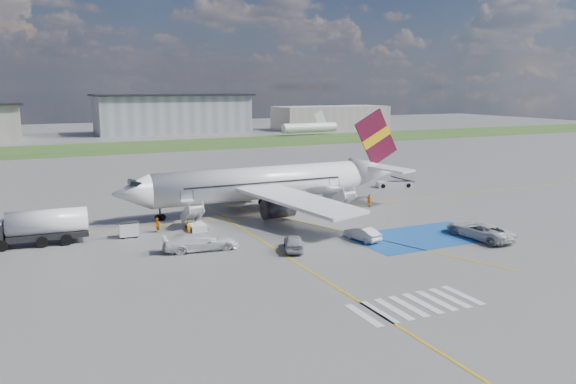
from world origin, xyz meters
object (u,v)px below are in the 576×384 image
object	(u,v)px
airliner	(271,182)
car_silver_b	(362,234)
fuel_tanker	(34,231)
belt_loader	(394,184)
van_white_a	(479,228)
gpu_cart	(129,230)
van_white_b	(201,240)
car_silver_a	(294,243)

from	to	relation	value
airliner	car_silver_b	xyz separation A→B (m)	(2.39, -16.52, -2.72)
fuel_tanker	belt_loader	bearing A→B (deg)	15.87
belt_loader	van_white_a	distance (m)	28.93
gpu_cart	car_silver_b	size ratio (longest dim) A/B	0.47
gpu_cart	van_white_b	bearing A→B (deg)	-51.87
van_white_b	car_silver_a	bearing A→B (deg)	-107.74
car_silver_a	van_white_a	bearing A→B (deg)	-169.17
airliner	belt_loader	xyz separation A→B (m)	(22.96, 6.49, -2.98)
airliner	gpu_cart	bearing A→B (deg)	-162.76
airliner	fuel_tanker	world-z (taller)	airliner
belt_loader	car_silver_b	bearing A→B (deg)	-113.90
airliner	van_white_b	bearing A→B (deg)	-134.42
car_silver_b	van_white_b	bearing A→B (deg)	-24.13
gpu_cart	airliner	bearing A→B (deg)	20.99
gpu_cart	car_silver_b	world-z (taller)	gpu_cart
fuel_tanker	gpu_cart	bearing A→B (deg)	-2.98
car_silver_b	van_white_a	xyz separation A→B (m)	(10.88, -4.24, 0.39)
gpu_cart	van_white_b	distance (m)	9.06
airliner	car_silver_a	world-z (taller)	airliner
van_white_a	van_white_b	distance (m)	27.15
gpu_cart	car_silver_b	xyz separation A→B (m)	(20.25, -10.98, -0.03)
airliner	van_white_b	world-z (taller)	airliner
van_white_a	gpu_cart	bearing A→B (deg)	-28.71
belt_loader	gpu_cart	bearing A→B (deg)	-145.69
car_silver_a	van_white_a	size ratio (longest dim) A/B	0.76
fuel_tanker	car_silver_a	distance (m)	24.49
fuel_tanker	van_white_b	xyz separation A→B (m)	(13.65, -8.39, -0.39)
fuel_tanker	car_silver_a	size ratio (longest dim) A/B	2.30
belt_loader	van_white_b	world-z (taller)	van_white_b
gpu_cart	car_silver_a	world-z (taller)	gpu_cart
fuel_tanker	van_white_b	bearing A→B (deg)	-28.40
airliner	belt_loader	size ratio (longest dim) A/B	6.40
gpu_cart	van_white_a	bearing A→B (deg)	-22.30
car_silver_a	van_white_b	xyz separation A→B (m)	(-7.67, 3.66, 0.28)
fuel_tanker	van_white_a	size ratio (longest dim) A/B	1.75
gpu_cart	belt_loader	size ratio (longest dim) A/B	0.33
car_silver_b	van_white_a	bearing A→B (deg)	147.63
car_silver_b	van_white_a	size ratio (longest dim) A/B	0.72
fuel_tanker	car_silver_b	xyz separation A→B (m)	(28.79, -11.91, -0.73)
airliner	fuel_tanker	bearing A→B (deg)	-170.08
airliner	van_white_b	xyz separation A→B (m)	(-12.75, -13.01, -2.39)
airliner	car_silver_a	distance (m)	17.63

